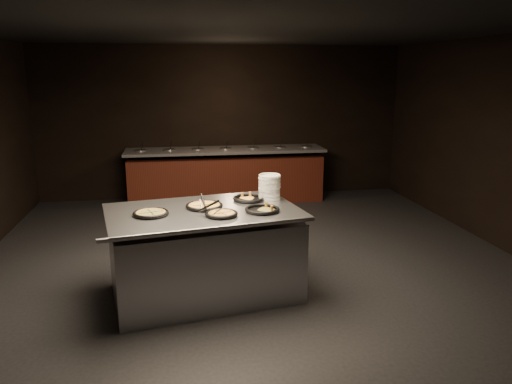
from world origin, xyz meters
The scene contains 11 objects.
room centered at (0.00, 0.00, 1.45)m, with size 7.02×8.02×2.92m.
salad_bar centered at (0.00, 3.56, 0.44)m, with size 3.70×0.83×1.18m.
serving_counter centered at (-0.66, -0.49, 0.46)m, with size 2.21×1.63×0.97m.
plate_stack centered at (0.13, -0.14, 1.11)m, with size 0.25×0.25×0.28m, color white.
pan_veggie_whole centered at (-1.20, -0.60, 0.99)m, with size 0.37×0.37×0.04m.
pan_cheese_whole centered at (-0.64, -0.39, 0.99)m, with size 0.41×0.41×0.04m.
pan_cheese_slices_a centered at (-0.11, -0.16, 0.99)m, with size 0.36×0.36×0.04m.
pan_cheese_slices_b centered at (-0.48, -0.74, 0.99)m, with size 0.34×0.34×0.04m.
pan_veggie_slices centered at (-0.04, -0.64, 0.99)m, with size 0.37×0.37×0.04m.
server_left centered at (-0.66, -0.49, 1.05)m, with size 0.13×0.34×0.16m.
server_right centered at (-0.56, -0.75, 1.06)m, with size 0.35×0.18×0.17m.
Camera 1 is at (-0.92, -5.65, 2.41)m, focal length 35.00 mm.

